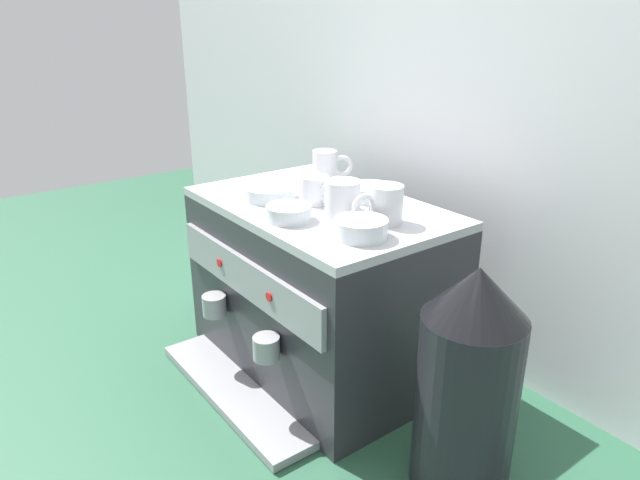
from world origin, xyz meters
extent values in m
plane|color=#28563D|center=(0.00, 0.00, 0.00)|extent=(4.00, 4.00, 0.00)
cube|color=silver|center=(0.00, 0.34, 0.47)|extent=(2.80, 0.03, 0.93)
cube|color=#2D2D33|center=(0.00, 0.00, 0.20)|extent=(0.61, 0.39, 0.40)
cube|color=#B7B7BC|center=(0.00, 0.00, 0.41)|extent=(0.61, 0.39, 0.02)
cube|color=#939399|center=(0.00, -0.20, 0.29)|extent=(0.56, 0.01, 0.09)
cylinder|color=red|center=(-0.11, -0.21, 0.29)|extent=(0.02, 0.01, 0.02)
cylinder|color=red|center=(0.11, -0.21, 0.29)|extent=(0.02, 0.01, 0.02)
cube|color=#939399|center=(0.00, -0.24, 0.01)|extent=(0.52, 0.12, 0.02)
cylinder|color=#939399|center=(-0.12, -0.22, 0.18)|extent=(0.06, 0.06, 0.05)
cylinder|color=#939399|center=(0.12, -0.22, 0.18)|extent=(0.06, 0.06, 0.05)
cylinder|color=white|center=(-0.01, -0.01, 0.45)|extent=(0.07, 0.07, 0.06)
torus|color=white|center=(0.03, -0.01, 0.45)|extent=(0.05, 0.01, 0.05)
cylinder|color=white|center=(-0.14, 0.12, 0.46)|extent=(0.06, 0.06, 0.08)
torus|color=white|center=(-0.12, 0.16, 0.46)|extent=(0.04, 0.05, 0.06)
cylinder|color=white|center=(0.10, -0.02, 0.46)|extent=(0.08, 0.08, 0.08)
torus|color=white|center=(0.07, 0.02, 0.46)|extent=(0.05, 0.05, 0.06)
cylinder|color=white|center=(0.18, 0.03, 0.46)|extent=(0.07, 0.07, 0.08)
torus|color=white|center=(0.17, -0.02, 0.46)|extent=(0.03, 0.06, 0.06)
cylinder|color=silver|center=(0.22, -0.07, 0.44)|extent=(0.10, 0.10, 0.04)
cylinder|color=silver|center=(0.22, -0.07, 0.42)|extent=(0.06, 0.06, 0.01)
cylinder|color=silver|center=(-0.10, -0.07, 0.43)|extent=(0.12, 0.12, 0.03)
cylinder|color=silver|center=(-0.10, -0.07, 0.42)|extent=(0.07, 0.07, 0.01)
cylinder|color=silver|center=(0.05, -0.12, 0.43)|extent=(0.10, 0.10, 0.03)
cylinder|color=silver|center=(0.05, -0.12, 0.42)|extent=(0.05, 0.05, 0.01)
cylinder|color=silver|center=(0.04, 0.11, 0.43)|extent=(0.11, 0.11, 0.03)
cylinder|color=silver|center=(0.04, 0.11, 0.42)|extent=(0.06, 0.06, 0.01)
cylinder|color=black|center=(0.48, -0.03, 0.17)|extent=(0.18, 0.18, 0.35)
cone|color=black|center=(0.48, -0.03, 0.39)|extent=(0.18, 0.18, 0.09)
cylinder|color=#B7B7BC|center=(-0.48, -0.03, 0.06)|extent=(0.11, 0.11, 0.11)
camera|label=1|loc=(1.01, -0.75, 0.82)|focal=32.65mm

